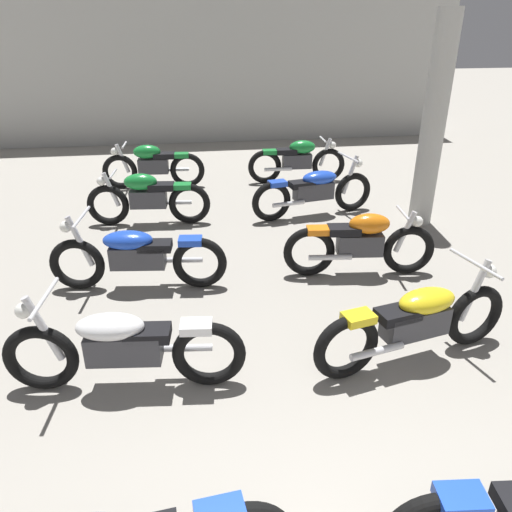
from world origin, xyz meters
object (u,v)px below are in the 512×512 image
(motorcycle_left_row_2, at_px, (137,255))
(motorcycle_right_row_2, at_px, (361,242))
(motorcycle_right_row_1, at_px, (417,320))
(motorcycle_right_row_4, at_px, (297,160))
(motorcycle_left_row_1, at_px, (123,345))
(support_pillar, at_px, (434,124))
(motorcycle_right_row_3, at_px, (314,190))
(motorcycle_left_row_3, at_px, (148,197))
(motorcycle_left_row_4, at_px, (153,165))

(motorcycle_left_row_2, relative_size, motorcycle_right_row_2, 1.10)
(motorcycle_right_row_1, xyz_separation_m, motorcycle_right_row_4, (0.11, 5.87, 0.01))
(motorcycle_left_row_1, height_order, motorcycle_right_row_4, motorcycle_left_row_1)
(support_pillar, xyz_separation_m, motorcycle_right_row_3, (-1.65, 0.55, -1.15))
(motorcycle_left_row_3, xyz_separation_m, motorcycle_right_row_1, (2.74, -3.99, -0.01))
(motorcycle_left_row_4, relative_size, motorcycle_right_row_4, 1.00)
(motorcycle_left_row_2, bearing_deg, motorcycle_right_row_1, -33.79)
(motorcycle_left_row_3, height_order, motorcycle_right_row_4, same)
(motorcycle_right_row_1, distance_m, motorcycle_right_row_3, 3.99)
(motorcycle_right_row_2, bearing_deg, motorcycle_left_row_3, 142.23)
(motorcycle_right_row_2, bearing_deg, motorcycle_right_row_4, 89.22)
(motorcycle_left_row_1, distance_m, motorcycle_right_row_1, 2.76)
(motorcycle_right_row_1, height_order, motorcycle_right_row_4, motorcycle_right_row_1)
(support_pillar, distance_m, motorcycle_left_row_1, 5.72)
(support_pillar, relative_size, motorcycle_left_row_3, 1.62)
(motorcycle_right_row_1, bearing_deg, motorcycle_left_row_3, 124.53)
(support_pillar, xyz_separation_m, motorcycle_right_row_4, (-1.53, 2.42, -1.14))
(support_pillar, bearing_deg, motorcycle_right_row_1, -115.51)
(motorcycle_left_row_4, distance_m, motorcycle_right_row_3, 3.34)
(motorcycle_left_row_1, distance_m, motorcycle_right_row_2, 3.36)
(motorcycle_left_row_1, bearing_deg, motorcycle_left_row_2, 90.19)
(motorcycle_left_row_1, height_order, motorcycle_left_row_4, motorcycle_left_row_1)
(motorcycle_left_row_4, bearing_deg, support_pillar, -29.34)
(motorcycle_right_row_4, bearing_deg, motorcycle_left_row_1, -116.06)
(motorcycle_left_row_2, xyz_separation_m, motorcycle_right_row_3, (2.76, 2.13, 0.00))
(motorcycle_left_row_1, distance_m, motorcycle_left_row_2, 1.87)
(motorcycle_left_row_4, relative_size, motorcycle_right_row_1, 0.92)
(motorcycle_left_row_2, distance_m, motorcycle_right_row_1, 3.33)
(support_pillar, relative_size, motorcycle_left_row_1, 1.47)
(support_pillar, height_order, motorcycle_right_row_1, support_pillar)
(support_pillar, distance_m, motorcycle_left_row_3, 4.57)
(motorcycle_left_row_1, xyz_separation_m, motorcycle_left_row_2, (-0.01, 1.87, 0.00))
(motorcycle_left_row_1, bearing_deg, motorcycle_right_row_4, 63.94)
(motorcycle_right_row_2, bearing_deg, support_pillar, 45.66)
(motorcycle_left_row_4, xyz_separation_m, motorcycle_right_row_4, (2.86, -0.04, 0.00))
(motorcycle_left_row_1, height_order, motorcycle_right_row_2, motorcycle_left_row_1)
(motorcycle_left_row_1, height_order, motorcycle_left_row_3, motorcycle_left_row_1)
(motorcycle_left_row_2, bearing_deg, motorcycle_left_row_1, -89.81)
(motorcycle_left_row_4, relative_size, motorcycle_right_row_2, 1.00)
(motorcycle_right_row_3, bearing_deg, motorcycle_left_row_2, -142.27)
(support_pillar, height_order, motorcycle_right_row_4, support_pillar)
(motorcycle_right_row_1, bearing_deg, support_pillar, 64.49)
(motorcycle_left_row_4, distance_m, motorcycle_right_row_2, 4.96)
(motorcycle_left_row_3, distance_m, motorcycle_right_row_2, 3.54)
(motorcycle_left_row_1, xyz_separation_m, motorcycle_right_row_1, (2.76, 0.01, 0.00))
(motorcycle_left_row_2, height_order, motorcycle_right_row_4, motorcycle_left_row_2)
(motorcycle_right_row_1, relative_size, motorcycle_right_row_3, 1.00)
(motorcycle_left_row_1, xyz_separation_m, motorcycle_left_row_4, (0.02, 5.92, 0.01))
(motorcycle_left_row_4, relative_size, motorcycle_right_row_3, 0.92)
(support_pillar, distance_m, motorcycle_right_row_4, 3.09)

